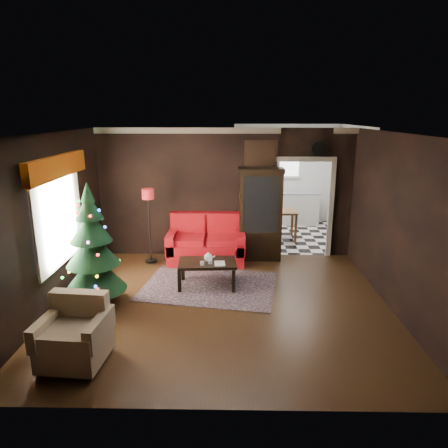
{
  "coord_description": "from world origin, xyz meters",
  "views": [
    {
      "loc": [
        0.13,
        -6.19,
        3.09
      ],
      "look_at": [
        0.0,
        0.9,
        1.15
      ],
      "focal_mm": 32.56,
      "sensor_mm": 36.0,
      "label": 1
    }
  ],
  "objects_px": {
    "kitchen_table": "(282,225)",
    "christmas_tree": "(92,245)",
    "armchair": "(73,331)",
    "loveseat": "(206,239)",
    "wall_clock": "(319,148)",
    "coffee_table": "(207,274)",
    "teapot": "(208,257)",
    "floor_lamp": "(149,226)",
    "curio_cabinet": "(260,216)"
  },
  "relations": [
    {
      "from": "kitchen_table",
      "to": "christmas_tree",
      "type": "bearing_deg",
      "value": -132.75
    },
    {
      "from": "armchair",
      "to": "loveseat",
      "type": "bearing_deg",
      "value": 73.89
    },
    {
      "from": "christmas_tree",
      "to": "wall_clock",
      "type": "bearing_deg",
      "value": 32.01
    },
    {
      "from": "armchair",
      "to": "wall_clock",
      "type": "xyz_separation_m",
      "value": [
        3.79,
        4.14,
        1.92
      ]
    },
    {
      "from": "wall_clock",
      "to": "armchair",
      "type": "bearing_deg",
      "value": -132.45
    },
    {
      "from": "christmas_tree",
      "to": "coffee_table",
      "type": "distance_m",
      "value": 2.12
    },
    {
      "from": "kitchen_table",
      "to": "teapot",
      "type": "bearing_deg",
      "value": -119.72
    },
    {
      "from": "floor_lamp",
      "to": "christmas_tree",
      "type": "distance_m",
      "value": 2.04
    },
    {
      "from": "loveseat",
      "to": "coffee_table",
      "type": "relative_size",
      "value": 1.63
    },
    {
      "from": "loveseat",
      "to": "christmas_tree",
      "type": "xyz_separation_m",
      "value": [
        -1.69,
        -2.13,
        0.55
      ]
    },
    {
      "from": "armchair",
      "to": "kitchen_table",
      "type": "distance_m",
      "value": 6.29
    },
    {
      "from": "loveseat",
      "to": "armchair",
      "type": "height_order",
      "value": "loveseat"
    },
    {
      "from": "teapot",
      "to": "loveseat",
      "type": "bearing_deg",
      "value": 95.12
    },
    {
      "from": "loveseat",
      "to": "kitchen_table",
      "type": "xyz_separation_m",
      "value": [
        1.8,
        1.65,
        -0.12
      ]
    },
    {
      "from": "loveseat",
      "to": "teapot",
      "type": "distance_m",
      "value": 1.31
    },
    {
      "from": "coffee_table",
      "to": "armchair",
      "type": "bearing_deg",
      "value": -122.26
    },
    {
      "from": "kitchen_table",
      "to": "loveseat",
      "type": "bearing_deg",
      "value": -137.49
    },
    {
      "from": "armchair",
      "to": "teapot",
      "type": "bearing_deg",
      "value": 62.43
    },
    {
      "from": "loveseat",
      "to": "christmas_tree",
      "type": "distance_m",
      "value": 2.77
    },
    {
      "from": "loveseat",
      "to": "floor_lamp",
      "type": "xyz_separation_m",
      "value": [
        -1.17,
        -0.17,
        0.33
      ]
    },
    {
      "from": "teapot",
      "to": "kitchen_table",
      "type": "relative_size",
      "value": 0.23
    },
    {
      "from": "coffee_table",
      "to": "teapot",
      "type": "bearing_deg",
      "value": 27.44
    },
    {
      "from": "kitchen_table",
      "to": "floor_lamp",
      "type": "bearing_deg",
      "value": -148.51
    },
    {
      "from": "floor_lamp",
      "to": "wall_clock",
      "type": "xyz_separation_m",
      "value": [
        3.52,
        0.57,
        1.55
      ]
    },
    {
      "from": "teapot",
      "to": "wall_clock",
      "type": "relative_size",
      "value": 0.55
    },
    {
      "from": "armchair",
      "to": "teapot",
      "type": "relative_size",
      "value": 4.63
    },
    {
      "from": "curio_cabinet",
      "to": "armchair",
      "type": "relative_size",
      "value": 2.35
    },
    {
      "from": "curio_cabinet",
      "to": "wall_clock",
      "type": "relative_size",
      "value": 5.94
    },
    {
      "from": "christmas_tree",
      "to": "curio_cabinet",
      "type": "bearing_deg",
      "value": 39.56
    },
    {
      "from": "coffee_table",
      "to": "floor_lamp",
      "type": "bearing_deg",
      "value": 137.91
    },
    {
      "from": "wall_clock",
      "to": "kitchen_table",
      "type": "relative_size",
      "value": 0.43
    },
    {
      "from": "loveseat",
      "to": "armchair",
      "type": "bearing_deg",
      "value": -111.01
    },
    {
      "from": "coffee_table",
      "to": "kitchen_table",
      "type": "height_order",
      "value": "kitchen_table"
    },
    {
      "from": "floor_lamp",
      "to": "wall_clock",
      "type": "height_order",
      "value": "wall_clock"
    },
    {
      "from": "coffee_table",
      "to": "teapot",
      "type": "height_order",
      "value": "teapot"
    },
    {
      "from": "coffee_table",
      "to": "curio_cabinet",
      "type": "bearing_deg",
      "value": 55.47
    },
    {
      "from": "curio_cabinet",
      "to": "teapot",
      "type": "xyz_separation_m",
      "value": [
        -1.03,
        -1.52,
        -0.39
      ]
    },
    {
      "from": "christmas_tree",
      "to": "wall_clock",
      "type": "height_order",
      "value": "wall_clock"
    },
    {
      "from": "teapot",
      "to": "armchair",
      "type": "bearing_deg",
      "value": -122.47
    },
    {
      "from": "curio_cabinet",
      "to": "coffee_table",
      "type": "bearing_deg",
      "value": -124.53
    },
    {
      "from": "floor_lamp",
      "to": "christmas_tree",
      "type": "height_order",
      "value": "christmas_tree"
    },
    {
      "from": "floor_lamp",
      "to": "christmas_tree",
      "type": "relative_size",
      "value": 0.81
    },
    {
      "from": "wall_clock",
      "to": "kitchen_table",
      "type": "bearing_deg",
      "value": 113.75
    },
    {
      "from": "armchair",
      "to": "christmas_tree",
      "type": "bearing_deg",
      "value": 103.86
    },
    {
      "from": "loveseat",
      "to": "armchair",
      "type": "relative_size",
      "value": 2.1
    },
    {
      "from": "floor_lamp",
      "to": "curio_cabinet",
      "type": "bearing_deg",
      "value": 9.49
    },
    {
      "from": "curio_cabinet",
      "to": "wall_clock",
      "type": "bearing_deg",
      "value": 8.53
    },
    {
      "from": "coffee_table",
      "to": "teapot",
      "type": "relative_size",
      "value": 5.97
    },
    {
      "from": "curio_cabinet",
      "to": "floor_lamp",
      "type": "distance_m",
      "value": 2.35
    },
    {
      "from": "kitchen_table",
      "to": "armchair",
      "type": "bearing_deg",
      "value": -120.98
    }
  ]
}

